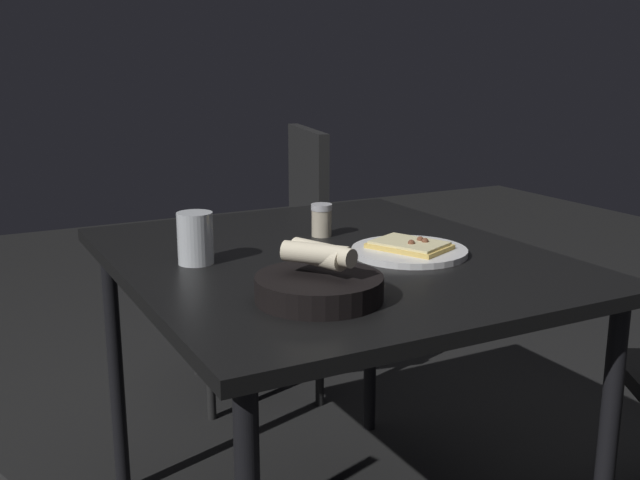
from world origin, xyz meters
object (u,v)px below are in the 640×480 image
object	(u,v)px
bread_basket	(319,282)
chair_near	(277,245)
pepper_shaker	(322,222)
beer_glass	(195,241)
dining_table	(331,282)
pizza_plate	(409,250)

from	to	relation	value
bread_basket	chair_near	bearing A→B (deg)	-20.93
bread_basket	pepper_shaker	distance (m)	0.51
bread_basket	beer_glass	xyz separation A→B (m)	(0.35, 0.12, 0.02)
dining_table	beer_glass	distance (m)	0.33
dining_table	pizza_plate	distance (m)	0.19
beer_glass	chair_near	world-z (taller)	chair_near
beer_glass	pepper_shaker	xyz separation A→B (m)	(0.10, -0.36, -0.01)
pepper_shaker	bread_basket	bearing A→B (deg)	151.63
pizza_plate	bread_basket	distance (m)	0.39
beer_glass	bread_basket	bearing A→B (deg)	-160.86
pizza_plate	beer_glass	world-z (taller)	beer_glass
pizza_plate	beer_glass	distance (m)	0.48
pizza_plate	chair_near	xyz separation A→B (m)	(0.99, -0.12, -0.22)
beer_glass	chair_near	size ratio (longest dim) A/B	0.12
chair_near	pepper_shaker	bearing A→B (deg)	163.94
pepper_shaker	chair_near	bearing A→B (deg)	-16.06
pepper_shaker	pizza_plate	bearing A→B (deg)	-159.67
pizza_plate	pepper_shaker	xyz separation A→B (m)	(0.25, 0.09, 0.03)
pizza_plate	chair_near	world-z (taller)	chair_near
dining_table	chair_near	xyz separation A→B (m)	(0.91, -0.28, -0.15)
pepper_shaker	dining_table	bearing A→B (deg)	158.93
dining_table	beer_glass	world-z (taller)	beer_glass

